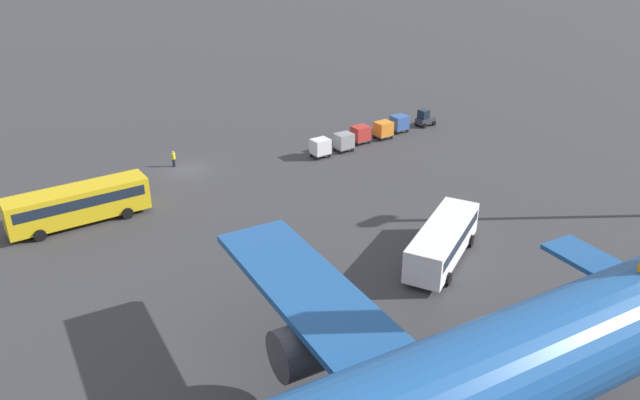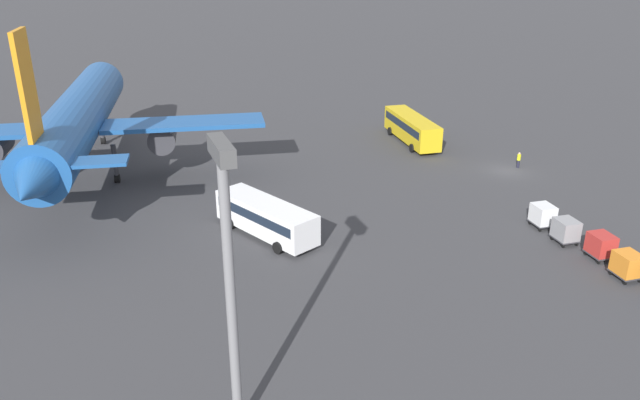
# 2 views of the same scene
# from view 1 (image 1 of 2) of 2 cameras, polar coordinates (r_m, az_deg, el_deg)

# --- Properties ---
(ground_plane) EXTENTS (600.00, 600.00, 0.00)m
(ground_plane) POSITION_cam_1_polar(r_m,az_deg,el_deg) (66.48, -12.06, 2.67)
(ground_plane) COLOR #38383A
(shuttle_bus_near) EXTENTS (11.98, 3.94, 3.29)m
(shuttle_bus_near) POSITION_cam_1_polar(r_m,az_deg,el_deg) (57.23, -21.25, -0.20)
(shuttle_bus_near) COLOR gold
(shuttle_bus_near) RESTS_ON ground
(shuttle_bus_far) EXTENTS (10.58, 6.74, 3.01)m
(shuttle_bus_far) POSITION_cam_1_polar(r_m,az_deg,el_deg) (48.72, 11.17, -3.57)
(shuttle_bus_far) COLOR white
(shuttle_bus_far) RESTS_ON ground
(baggage_tug) EXTENTS (2.44, 1.69, 2.10)m
(baggage_tug) POSITION_cam_1_polar(r_m,az_deg,el_deg) (79.51, 9.56, 7.36)
(baggage_tug) COLOR #333338
(baggage_tug) RESTS_ON ground
(worker_person) EXTENTS (0.38, 0.38, 1.74)m
(worker_person) POSITION_cam_1_polar(r_m,az_deg,el_deg) (67.49, -13.24, 3.70)
(worker_person) COLOR #1E1E2D
(worker_person) RESTS_ON ground
(cargo_cart_blue) EXTENTS (2.13, 1.84, 2.06)m
(cargo_cart_blue) POSITION_cam_1_polar(r_m,az_deg,el_deg) (76.64, 7.27, 7.03)
(cargo_cart_blue) COLOR #38383D
(cargo_cart_blue) RESTS_ON ground
(cargo_cart_orange) EXTENTS (2.13, 1.84, 2.06)m
(cargo_cart_orange) POSITION_cam_1_polar(r_m,az_deg,el_deg) (74.16, 5.82, 6.48)
(cargo_cart_orange) COLOR #38383D
(cargo_cart_orange) RESTS_ON ground
(cargo_cart_red) EXTENTS (2.13, 1.84, 2.06)m
(cargo_cart_red) POSITION_cam_1_polar(r_m,az_deg,el_deg) (72.39, 3.73, 6.08)
(cargo_cart_red) COLOR #38383D
(cargo_cart_red) RESTS_ON ground
(cargo_cart_grey) EXTENTS (2.13, 1.84, 2.06)m
(cargo_cart_grey) POSITION_cam_1_polar(r_m,az_deg,el_deg) (69.89, 2.19, 5.40)
(cargo_cart_grey) COLOR #38383D
(cargo_cart_grey) RESTS_ON ground
(cargo_cart_white) EXTENTS (2.13, 1.84, 2.06)m
(cargo_cart_white) POSITION_cam_1_polar(r_m,az_deg,el_deg) (68.12, 0.04, 4.88)
(cargo_cart_white) COLOR #38383D
(cargo_cart_white) RESTS_ON ground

